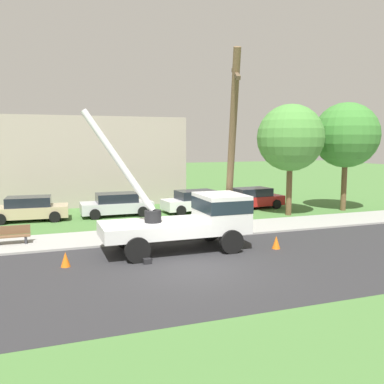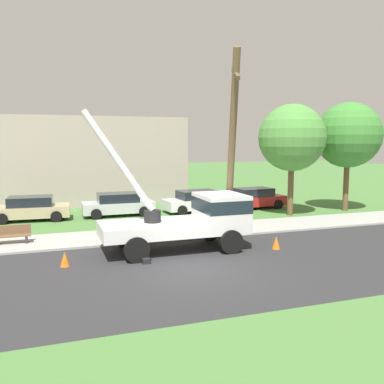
{
  "view_description": "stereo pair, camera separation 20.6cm",
  "coord_description": "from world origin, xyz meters",
  "px_view_note": "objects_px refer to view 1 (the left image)",
  "views": [
    {
      "loc": [
        -5.1,
        -13.91,
        4.65
      ],
      "look_at": [
        1.27,
        3.8,
        2.35
      ],
      "focal_mm": 39.12,
      "sensor_mm": 36.0,
      "label": 1
    },
    {
      "loc": [
        -4.9,
        -13.98,
        4.65
      ],
      "look_at": [
        1.27,
        3.8,
        2.35
      ],
      "focal_mm": 39.12,
      "sensor_mm": 36.0,
      "label": 2
    }
  ],
  "objects_px": {
    "traffic_cone_ahead": "(276,242)",
    "traffic_cone_behind": "(65,259)",
    "roadside_tree_far": "(291,138)",
    "park_bench": "(11,236)",
    "roadside_tree_near": "(346,135)",
    "parked_sedan_silver": "(117,204)",
    "leaning_utility_pole": "(232,147)",
    "parked_sedan_white": "(196,201)",
    "parked_sedan_red": "(252,198)",
    "utility_truck": "(193,217)",
    "parked_sedan_tan": "(29,209)"
  },
  "relations": [
    {
      "from": "parked_sedan_white",
      "to": "roadside_tree_near",
      "type": "xyz_separation_m",
      "value": [
        9.59,
        -2.8,
        4.32
      ]
    },
    {
      "from": "utility_truck",
      "to": "traffic_cone_behind",
      "type": "bearing_deg",
      "value": -171.14
    },
    {
      "from": "traffic_cone_ahead",
      "to": "roadside_tree_far",
      "type": "distance_m",
      "value": 9.84
    },
    {
      "from": "parked_sedan_silver",
      "to": "roadside_tree_far",
      "type": "bearing_deg",
      "value": -18.37
    },
    {
      "from": "parked_sedan_tan",
      "to": "parked_sedan_white",
      "type": "xyz_separation_m",
      "value": [
        10.3,
        -0.35,
        0.0
      ]
    },
    {
      "from": "traffic_cone_ahead",
      "to": "parked_sedan_tan",
      "type": "distance_m",
      "value": 14.7
    },
    {
      "from": "leaning_utility_pole",
      "to": "parked_sedan_white",
      "type": "bearing_deg",
      "value": 80.92
    },
    {
      "from": "leaning_utility_pole",
      "to": "parked_sedan_silver",
      "type": "distance_m",
      "value": 10.1
    },
    {
      "from": "traffic_cone_behind",
      "to": "parked_sedan_tan",
      "type": "relative_size",
      "value": 0.12
    },
    {
      "from": "parked_sedan_silver",
      "to": "leaning_utility_pole",
      "type": "bearing_deg",
      "value": -65.89
    },
    {
      "from": "traffic_cone_behind",
      "to": "park_bench",
      "type": "distance_m",
      "value": 4.58
    },
    {
      "from": "traffic_cone_ahead",
      "to": "traffic_cone_behind",
      "type": "relative_size",
      "value": 1.0
    },
    {
      "from": "parked_sedan_white",
      "to": "leaning_utility_pole",
      "type": "bearing_deg",
      "value": -99.08
    },
    {
      "from": "traffic_cone_ahead",
      "to": "parked_sedan_tan",
      "type": "height_order",
      "value": "parked_sedan_tan"
    },
    {
      "from": "roadside_tree_near",
      "to": "roadside_tree_far",
      "type": "bearing_deg",
      "value": -175.92
    },
    {
      "from": "traffic_cone_ahead",
      "to": "parked_sedan_red",
      "type": "relative_size",
      "value": 0.12
    },
    {
      "from": "traffic_cone_behind",
      "to": "park_bench",
      "type": "xyz_separation_m",
      "value": [
        -2.1,
        4.07,
        0.18
      ]
    },
    {
      "from": "traffic_cone_ahead",
      "to": "parked_sedan_silver",
      "type": "bearing_deg",
      "value": 116.16
    },
    {
      "from": "parked_sedan_white",
      "to": "roadside_tree_near",
      "type": "distance_m",
      "value": 10.88
    },
    {
      "from": "utility_truck",
      "to": "parked_sedan_silver",
      "type": "distance_m",
      "value": 9.46
    },
    {
      "from": "traffic_cone_ahead",
      "to": "traffic_cone_behind",
      "type": "distance_m",
      "value": 8.78
    },
    {
      "from": "traffic_cone_ahead",
      "to": "parked_sedan_silver",
      "type": "relative_size",
      "value": 0.13
    },
    {
      "from": "parked_sedan_white",
      "to": "utility_truck",
      "type": "bearing_deg",
      "value": -110.98
    },
    {
      "from": "leaning_utility_pole",
      "to": "traffic_cone_ahead",
      "type": "height_order",
      "value": "leaning_utility_pole"
    },
    {
      "from": "traffic_cone_ahead",
      "to": "parked_sedan_white",
      "type": "relative_size",
      "value": 0.12
    },
    {
      "from": "parked_sedan_white",
      "to": "park_bench",
      "type": "height_order",
      "value": "parked_sedan_white"
    },
    {
      "from": "utility_truck",
      "to": "parked_sedan_red",
      "type": "distance_m",
      "value": 11.81
    },
    {
      "from": "parked_sedan_tan",
      "to": "parked_sedan_red",
      "type": "relative_size",
      "value": 0.99
    },
    {
      "from": "park_bench",
      "to": "parked_sedan_red",
      "type": "bearing_deg",
      "value": 20.97
    },
    {
      "from": "parked_sedan_silver",
      "to": "roadside_tree_near",
      "type": "relative_size",
      "value": 0.61
    },
    {
      "from": "parked_sedan_tan",
      "to": "parked_sedan_red",
      "type": "xyz_separation_m",
      "value": [
        14.45,
        -0.32,
        0.0
      ]
    },
    {
      "from": "leaning_utility_pole",
      "to": "parked_sedan_white",
      "type": "xyz_separation_m",
      "value": [
        1.32,
        8.29,
        -3.68
      ]
    },
    {
      "from": "parked_sedan_white",
      "to": "parked_sedan_red",
      "type": "xyz_separation_m",
      "value": [
        4.16,
        0.03,
        0.0
      ]
    },
    {
      "from": "parked_sedan_red",
      "to": "roadside_tree_far",
      "type": "xyz_separation_m",
      "value": [
        0.96,
        -3.14,
        4.13
      ]
    },
    {
      "from": "roadside_tree_near",
      "to": "roadside_tree_far",
      "type": "relative_size",
      "value": 1.04
    },
    {
      "from": "park_bench",
      "to": "utility_truck",
      "type": "bearing_deg",
      "value": -23.48
    },
    {
      "from": "leaning_utility_pole",
      "to": "park_bench",
      "type": "xyz_separation_m",
      "value": [
        -9.57,
        2.54,
        -3.93
      ]
    },
    {
      "from": "parked_sedan_silver",
      "to": "parked_sedan_red",
      "type": "bearing_deg",
      "value": -1.67
    },
    {
      "from": "parked_sedan_white",
      "to": "park_bench",
      "type": "distance_m",
      "value": 12.32
    },
    {
      "from": "roadside_tree_far",
      "to": "utility_truck",
      "type": "bearing_deg",
      "value": -145.58
    },
    {
      "from": "park_bench",
      "to": "roadside_tree_near",
      "type": "bearing_deg",
      "value": 8.18
    },
    {
      "from": "leaning_utility_pole",
      "to": "roadside_tree_near",
      "type": "bearing_deg",
      "value": 26.69
    },
    {
      "from": "traffic_cone_behind",
      "to": "roadside_tree_far",
      "type": "relative_size",
      "value": 0.08
    },
    {
      "from": "utility_truck",
      "to": "parked_sedan_red",
      "type": "height_order",
      "value": "utility_truck"
    },
    {
      "from": "parked_sedan_white",
      "to": "parked_sedan_red",
      "type": "relative_size",
      "value": 1.0
    },
    {
      "from": "utility_truck",
      "to": "parked_sedan_red",
      "type": "bearing_deg",
      "value": 49.84
    },
    {
      "from": "parked_sedan_tan",
      "to": "parked_sedan_white",
      "type": "height_order",
      "value": "same"
    },
    {
      "from": "parked_sedan_silver",
      "to": "roadside_tree_far",
      "type": "relative_size",
      "value": 0.64
    },
    {
      "from": "traffic_cone_behind",
      "to": "parked_sedan_red",
      "type": "xyz_separation_m",
      "value": [
        12.96,
        9.84,
        0.43
      ]
    },
    {
      "from": "parked_sedan_red",
      "to": "park_bench",
      "type": "bearing_deg",
      "value": -159.03
    }
  ]
}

